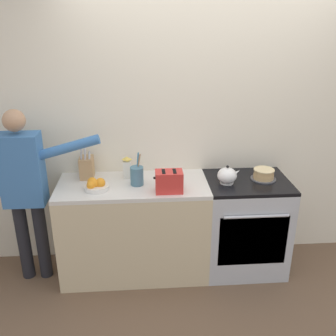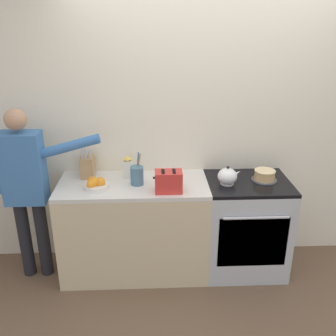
% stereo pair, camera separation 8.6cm
% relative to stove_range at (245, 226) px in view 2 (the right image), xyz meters
% --- Properties ---
extents(ground_plane, '(16.00, 16.00, 0.00)m').
position_rel_stove_range_xyz_m(ground_plane, '(-0.32, -0.29, -0.44)').
color(ground_plane, brown).
extents(wall_back, '(8.00, 0.04, 2.60)m').
position_rel_stove_range_xyz_m(wall_back, '(-0.32, 0.32, 0.86)').
color(wall_back, silver).
rests_on(wall_back, ground_plane).
extents(counter_cabinet, '(1.30, 0.59, 0.89)m').
position_rel_stove_range_xyz_m(counter_cabinet, '(-1.01, 0.00, -0.00)').
color(counter_cabinet, beige).
rests_on(counter_cabinet, ground_plane).
extents(stove_range, '(0.72, 0.62, 0.89)m').
position_rel_stove_range_xyz_m(stove_range, '(0.00, 0.00, 0.00)').
color(stove_range, '#B7BABF').
rests_on(stove_range, ground_plane).
extents(layer_cake, '(0.22, 0.22, 0.10)m').
position_rel_stove_range_xyz_m(layer_cake, '(0.14, 0.02, 0.49)').
color(layer_cake, '#4C4C51').
rests_on(layer_cake, stove_range).
extents(tea_kettle, '(0.20, 0.17, 0.16)m').
position_rel_stove_range_xyz_m(tea_kettle, '(-0.20, -0.04, 0.51)').
color(tea_kettle, white).
rests_on(tea_kettle, stove_range).
extents(knife_block, '(0.12, 0.16, 0.28)m').
position_rel_stove_range_xyz_m(knife_block, '(-1.42, 0.17, 0.54)').
color(knife_block, tan).
rests_on(knife_block, counter_cabinet).
extents(utensil_crock, '(0.11, 0.11, 0.28)m').
position_rel_stove_range_xyz_m(utensil_crock, '(-0.97, -0.01, 0.53)').
color(utensil_crock, '#477084').
rests_on(utensil_crock, counter_cabinet).
extents(fruit_bowl, '(0.20, 0.20, 0.10)m').
position_rel_stove_range_xyz_m(fruit_bowl, '(-1.32, -0.09, 0.49)').
color(fruit_bowl, silver).
rests_on(fruit_bowl, counter_cabinet).
extents(toaster, '(0.24, 0.14, 0.18)m').
position_rel_stove_range_xyz_m(toaster, '(-0.71, -0.17, 0.53)').
color(toaster, red).
rests_on(toaster, counter_cabinet).
extents(milk_carton, '(0.07, 0.07, 0.20)m').
position_rel_stove_range_xyz_m(milk_carton, '(-1.06, 0.14, 0.54)').
color(milk_carton, white).
rests_on(milk_carton, counter_cabinet).
extents(person_baker, '(0.91, 0.20, 1.56)m').
position_rel_stove_range_xyz_m(person_baker, '(-1.90, -0.02, 0.48)').
color(person_baker, black).
rests_on(person_baker, ground_plane).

